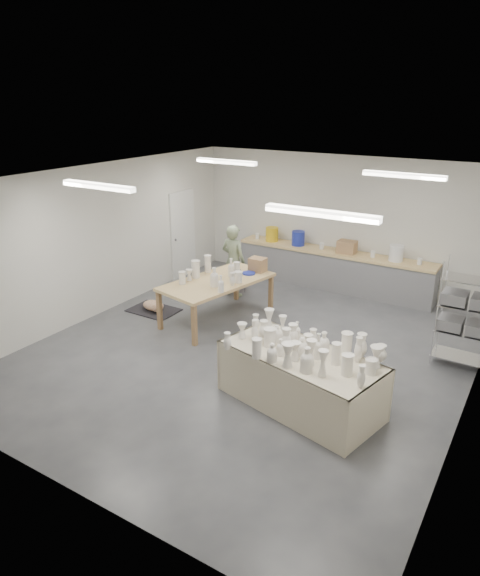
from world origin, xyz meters
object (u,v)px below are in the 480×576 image
Objects in this scene: work_table at (221,279)px; potter at (233,261)px; drying_table at (301,376)px; red_stool at (240,278)px.

potter is (-0.50, 1.25, -0.04)m from work_table.
drying_table is 4.68m from red_stool.
work_table is 1.51× the size of potter.
drying_table reaches higher than red_stool.
work_table is at bearing 156.87° from drying_table.
drying_table is at bearing -24.61° from work_table.
potter is (-3.16, 3.18, 0.34)m from drying_table.
potter is 3.83× the size of red_stool.
potter reaches higher than drying_table.
red_stool is at bearing -87.46° from potter.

